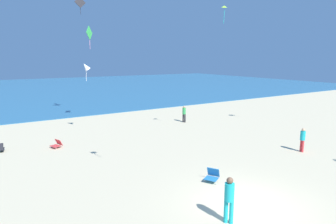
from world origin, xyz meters
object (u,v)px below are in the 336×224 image
Objects in this scene: person_2 at (303,138)px; person_3 at (229,197)px; kite_lime at (224,7)px; kite_white at (86,67)px; kite_black at (80,3)px; person_0 at (184,113)px; beach_chair_far_left at (57,144)px; beach_chair_mid_beach at (212,175)px; kite_green at (89,33)px.

person_3 is at bearing 41.72° from person_2.
person_3 is 13.68m from kite_lime.
kite_white is 8.24m from kite_black.
person_0 is at bearing 81.75° from kite_lime.
beach_chair_far_left is at bearing 159.44° from kite_lime.
person_3 reaches higher than person_2.
person_3 is at bearing 83.98° from beach_chair_far_left.
kite_white is (-10.03, 11.17, 4.27)m from person_2.
person_2 is 1.29× the size of kite_lime.
kite_black is (1.47, 5.92, 5.54)m from kite_white.
beach_chair_mid_beach is 0.56× the size of person_0.
person_2 is 15.61m from kite_white.
kite_lime reaches higher than kite_white.
kite_green reaches higher than person_3.
person_2 is (1.43, -10.75, -0.00)m from person_0.
person_2 is 0.79× the size of kite_green.
person_3 is 22.67m from kite_black.
kite_lime is (-2.27, 4.99, 8.24)m from person_2.
kite_green is at bearing 124.35° from kite_lime.
person_2 reaches higher than beach_chair_far_left.
kite_green reaches higher than beach_chair_far_left.
kite_black reaches higher than person_0.
person_0 is 10.66m from kite_green.
kite_black reaches higher than person_2.
person_2 is at bearing -18.16° from person_3.
beach_chair_mid_beach is at bearing -85.89° from kite_green.
kite_lime is at bearing -165.45° from beach_chair_mid_beach.
beach_chair_far_left is 10.20m from kite_green.
beach_chair_mid_beach is at bearing 24.99° from person_2.
beach_chair_mid_beach is 12.78m from kite_white.
beach_chair_far_left is 6.07m from kite_white.
kite_lime reaches higher than kite_green.
beach_chair_mid_beach is at bearing 97.66° from beach_chair_far_left.
kite_green is 11.43m from kite_lime.
kite_black reaches higher than beach_chair_mid_beach.
person_2 is at bearing 123.64° from beach_chair_far_left.
beach_chair_mid_beach is 11.65m from kite_lime.
kite_black is (0.86, 20.47, 9.69)m from person_3.
kite_green is (-8.68, 14.36, 6.94)m from person_2.
person_2 reaches higher than beach_chair_mid_beach.
kite_white is at bearing -33.60° from person_0.
kite_lime reaches higher than person_0.
person_2 is at bearing -63.39° from kite_black.
kite_white reaches higher than person_2.
kite_lime is (6.29, -12.10, -1.57)m from kite_black.
beach_chair_far_left is 12.82m from person_3.
kite_black reaches higher than kite_green.
person_2 is 18.16m from kite_green.
beach_chair_far_left is 0.66× the size of kite_lime.
beach_chair_far_left is at bearing -12.96° from person_2.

